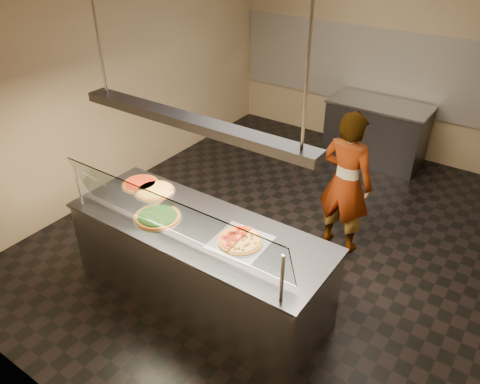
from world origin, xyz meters
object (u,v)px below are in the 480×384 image
Objects in this scene: half_pizza_sausage at (249,244)px; worker at (346,183)px; heat_lamp_housing at (192,122)px; sneeze_guard at (170,216)px; pizza_cheese at (155,190)px; perforated_tray at (240,242)px; pizza_tomato at (141,184)px; serving_counter at (200,264)px; half_pizza_pepperoni at (231,236)px; prep_table at (376,132)px; pizza_spinach at (158,217)px; pizza_spatula at (168,198)px.

worker is (0.18, 1.64, -0.12)m from half_pizza_sausage.
half_pizza_sausage is 1.14m from heat_lamp_housing.
pizza_cheese is at bearing 143.26° from sneeze_guard.
pizza_cheese is (-1.21, 0.20, 0.01)m from perforated_tray.
sneeze_guard reaches higher than perforated_tray.
sneeze_guard is 5.99× the size of pizza_tomato.
perforated_tray is 0.21× the size of heat_lamp_housing.
serving_counter is at bearing -15.68° from pizza_cheese.
prep_table is (-0.12, 3.97, -0.50)m from half_pizza_pepperoni.
half_pizza_pepperoni is 0.24× the size of worker.
half_pizza_pepperoni is at bearing -9.13° from pizza_tomato.
pizza_tomato is 2.22m from worker.
sneeze_guard reaches higher than pizza_cheese.
serving_counter is 6.17× the size of pizza_cheese.
pizza_spinach is at bearing -31.16° from pizza_tomato.
serving_counter is 5.24× the size of perforated_tray.
heat_lamp_housing is (0.96, -0.22, 1.01)m from pizza_tomato.
pizza_cheese is at bearing 171.17° from half_pizza_sausage.
pizza_spinach is 1.97× the size of pizza_spatula.
half_pizza_sausage is 1.54m from pizza_tomato.
pizza_tomato is 0.26× the size of prep_table.
perforated_tray is 1.07× the size of pizza_spinach.
pizza_spinach is at bearing -161.76° from heat_lamp_housing.
serving_counter is 6.60× the size of pizza_tomato.
pizza_spatula is 0.10× the size of heat_lamp_housing.
prep_table is at bearing 91.74° from half_pizza_pepperoni.
half_pizza_pepperoni is at bearing 1.31° from heat_lamp_housing.
serving_counter is at bearing -178.69° from half_pizza_pepperoni.
serving_counter is 1.09m from pizza_tomato.
perforated_tray is at bearing -0.40° from half_pizza_pepperoni.
half_pizza_sausage is at bearing -1.17° from half_pizza_pepperoni.
heat_lamp_housing is at bearing 18.24° from pizza_spinach.
half_pizza_pepperoni is 0.17× the size of heat_lamp_housing.
half_pizza_sausage is 1.08m from pizza_spatula.
pizza_spatula is 1.12m from heat_lamp_housing.
half_pizza_pepperoni reaches higher than half_pizza_sausage.
pizza_cheese reaches higher than perforated_tray.
pizza_cheese is at bearing -4.27° from pizza_tomato.
half_pizza_sausage is at bearing 0.49° from heat_lamp_housing.
half_pizza_pepperoni reaches higher than prep_table.
sneeze_guard is at bearing -90.00° from heat_lamp_housing.
sneeze_guard is 0.96m from pizza_cheese.
pizza_tomato is at bearing 171.42° from perforated_tray.
pizza_spinach is (-0.38, 0.22, -0.28)m from sneeze_guard.
worker is (0.75, 1.64, 0.37)m from serving_counter.
half_pizza_sausage is at bearing 86.95° from worker.
pizza_tomato is 0.23× the size of worker.
pizza_spinach is 0.31m from pizza_spatula.
pizza_cheese is at bearing 170.65° from perforated_tray.
pizza_cheese is 0.25× the size of worker.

